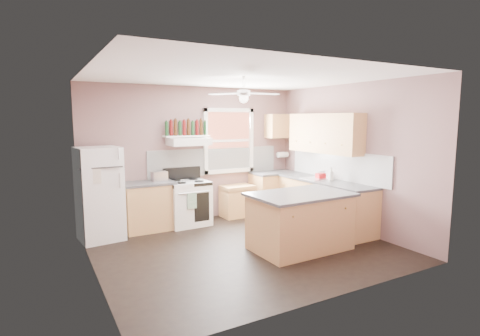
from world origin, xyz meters
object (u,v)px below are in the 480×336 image
cart (237,201)px  toaster (159,176)px  refrigerator (99,194)px  island (300,222)px  stove (188,203)px

cart → toaster: bearing=-179.9°
refrigerator → toaster: bearing=2.9°
refrigerator → island: size_ratio=1.08×
toaster → island: size_ratio=0.19×
toaster → stove: (0.53, -0.06, -0.56)m
refrigerator → cart: bearing=-2.1°
toaster → stove: size_ratio=0.33×
island → stove: bearing=114.9°
cart → island: island is taller
stove → island: (1.06, -2.14, 0.00)m
stove → toaster: bearing=172.0°
cart → refrigerator: bearing=-176.6°
refrigerator → island: refrigerator is taller
refrigerator → island: bearing=-43.5°
refrigerator → cart: refrigerator is taller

